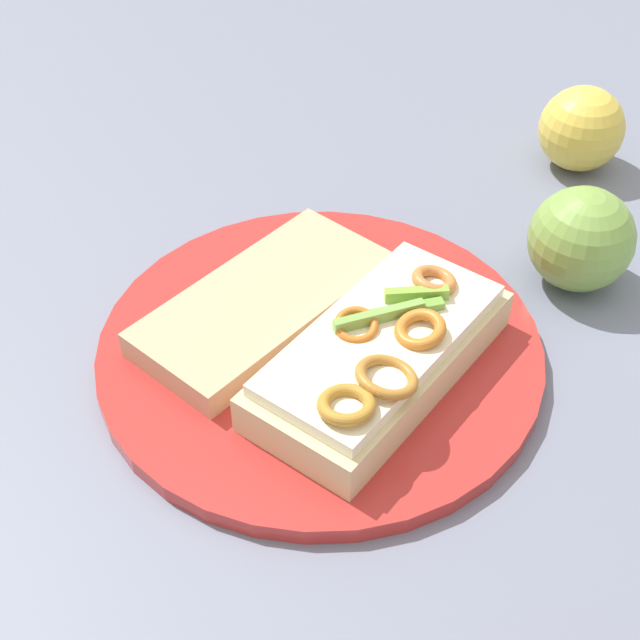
{
  "coord_description": "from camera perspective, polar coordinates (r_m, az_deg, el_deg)",
  "views": [
    {
      "loc": [
        -0.37,
        -0.18,
        0.42
      ],
      "look_at": [
        0.0,
        0.0,
        0.03
      ],
      "focal_mm": 50.55,
      "sensor_mm": 36.0,
      "label": 1
    }
  ],
  "objects": [
    {
      "name": "ground_plane",
      "position": [
        0.59,
        0.0,
        -2.28
      ],
      "size": [
        2.0,
        2.0,
        0.0
      ],
      "primitive_type": "plane",
      "color": "slate",
      "rests_on": "ground"
    },
    {
      "name": "apple_1",
      "position": [
        0.78,
        16.22,
        11.55
      ],
      "size": [
        0.1,
        0.1,
        0.07
      ],
      "primitive_type": "sphere",
      "rotation": [
        0.0,
        0.0,
        0.69
      ],
      "color": "gold",
      "rests_on": "ground_plane"
    },
    {
      "name": "apple_3",
      "position": [
        0.65,
        16.2,
        4.94
      ],
      "size": [
        0.07,
        0.07,
        0.07
      ],
      "primitive_type": "sphere",
      "rotation": [
        0.0,
        0.0,
        1.55
      ],
      "color": "#76A045",
      "rests_on": "ground_plane"
    },
    {
      "name": "bread_slice_side",
      "position": [
        0.59,
        -3.53,
        1.07
      ],
      "size": [
        0.19,
        0.13,
        0.02
      ],
      "primitive_type": "cube",
      "rotation": [
        0.0,
        0.0,
        2.87
      ],
      "color": "tan",
      "rests_on": "plate"
    },
    {
      "name": "plate",
      "position": [
        0.58,
        0.0,
        -1.87
      ],
      "size": [
        0.29,
        0.29,
        0.01
      ],
      "primitive_type": "cylinder",
      "color": "#B52D2A",
      "rests_on": "ground_plane"
    },
    {
      "name": "sandwich",
      "position": [
        0.55,
        3.87,
        -2.13
      ],
      "size": [
        0.19,
        0.12,
        0.05
      ],
      "rotation": [
        0.0,
        0.0,
        2.94
      ],
      "color": "#D3C08B",
      "rests_on": "plate"
    }
  ]
}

